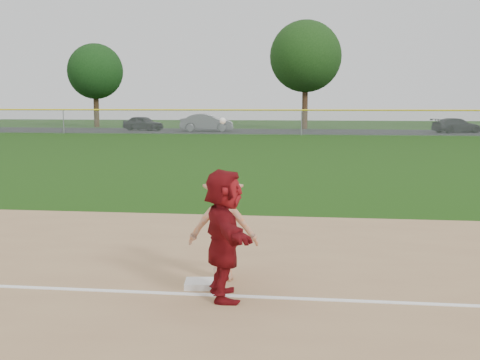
# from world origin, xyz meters

# --- Properties ---
(ground) EXTENTS (160.00, 160.00, 0.00)m
(ground) POSITION_xyz_m (0.00, 0.00, 0.00)
(ground) COLOR #183E0B
(ground) RESTS_ON ground
(foul_line) EXTENTS (60.00, 0.10, 0.01)m
(foul_line) POSITION_xyz_m (0.00, -0.80, 0.03)
(foul_line) COLOR white
(foul_line) RESTS_ON infield_dirt
(parking_asphalt) EXTENTS (120.00, 10.00, 0.01)m
(parking_asphalt) POSITION_xyz_m (0.00, 46.00, 0.01)
(parking_asphalt) COLOR black
(parking_asphalt) RESTS_ON ground
(first_base) EXTENTS (0.44, 0.44, 0.09)m
(first_base) POSITION_xyz_m (-0.33, -0.45, 0.06)
(first_base) COLOR white
(first_base) RESTS_ON infield_dirt
(base_runner) EXTENTS (0.95, 1.69, 1.73)m
(base_runner) POSITION_xyz_m (0.09, -0.89, 0.89)
(base_runner) COLOR maroon
(base_runner) RESTS_ON infield_dirt
(car_left) EXTENTS (4.26, 2.92, 1.35)m
(car_left) POSITION_xyz_m (-14.94, 46.25, 0.68)
(car_left) COLOR black
(car_left) RESTS_ON parking_asphalt
(car_mid) EXTENTS (5.00, 2.46, 1.58)m
(car_mid) POSITION_xyz_m (-8.70, 45.11, 0.80)
(car_mid) COLOR #595B61
(car_mid) RESTS_ON parking_asphalt
(car_right) EXTENTS (4.67, 3.32, 1.26)m
(car_right) POSITION_xyz_m (13.16, 45.31, 0.64)
(car_right) COLOR black
(car_right) RESTS_ON parking_asphalt
(first_base_play) EXTENTS (1.07, 0.67, 2.37)m
(first_base_play) POSITION_xyz_m (-0.05, -0.03, 0.82)
(first_base_play) COLOR #A5A5A7
(first_base_play) RESTS_ON infield_dirt
(outfield_fence) EXTENTS (110.00, 0.12, 110.00)m
(outfield_fence) POSITION_xyz_m (0.00, 40.00, 1.96)
(outfield_fence) COLOR #999EA0
(outfield_fence) RESTS_ON ground
(tree_1) EXTENTS (5.80, 5.80, 8.75)m
(tree_1) POSITION_xyz_m (-22.00, 53.00, 5.83)
(tree_1) COLOR #352413
(tree_1) RESTS_ON ground
(tree_2) EXTENTS (7.00, 7.00, 10.58)m
(tree_2) POSITION_xyz_m (0.00, 51.50, 7.06)
(tree_2) COLOR #3A2515
(tree_2) RESTS_ON ground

